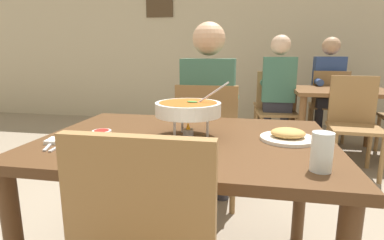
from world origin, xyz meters
TOP-DOWN VIEW (x-y plane):
  - cafe_rear_partition at (0.00, 3.73)m, footprint 10.00×0.10m
  - dining_table_main at (0.00, 0.00)m, footprint 1.31×0.96m
  - chair_diner_main at (-0.00, 0.76)m, footprint 0.44×0.44m
  - diner_main at (0.00, 0.80)m, footprint 0.40×0.45m
  - curry_bowl at (0.01, 0.01)m, footprint 0.33×0.30m
  - rice_plate at (0.05, -0.32)m, footprint 0.24×0.24m
  - appetizer_plate at (0.45, 0.04)m, footprint 0.24×0.24m
  - sauce_dish at (-0.40, -0.03)m, footprint 0.09×0.09m
  - napkin_folded at (-0.51, -0.18)m, footprint 0.13×0.10m
  - fork_utensil at (-0.53, -0.23)m, footprint 0.07×0.16m
  - spoon_utensil at (-0.48, -0.23)m, footprint 0.03×0.17m
  - drink_glass at (0.52, -0.32)m, footprint 0.07×0.07m
  - dining_table_far at (1.26, 2.23)m, footprint 1.00×0.80m
  - chair_bg_left at (1.27, 2.78)m, footprint 0.49×0.49m
  - chair_bg_middle at (0.58, 2.37)m, footprint 0.48×0.48m
  - chair_bg_corner at (0.68, 2.77)m, footprint 0.50×0.50m
  - chair_bg_window at (1.25, 1.71)m, footprint 0.47×0.47m
  - patron_bg_left at (1.25, 2.79)m, footprint 0.40×0.45m
  - patron_bg_middle at (0.60, 2.31)m, footprint 0.40×0.45m

SIDE VIEW (x-z plane):
  - chair_diner_main at x=0.00m, z-range 0.06..0.96m
  - chair_bg_left at x=1.27m, z-range 0.06..0.96m
  - chair_bg_middle at x=0.58m, z-range 0.06..0.96m
  - chair_bg_corner at x=0.68m, z-range 0.06..0.96m
  - chair_bg_window at x=1.25m, z-range 0.06..0.96m
  - dining_table_far at x=1.26m, z-range 0.24..0.96m
  - dining_table_main at x=0.00m, z-range 0.27..0.99m
  - fork_utensil at x=-0.53m, z-range 0.73..0.73m
  - spoon_utensil at x=-0.48m, z-range 0.73..0.73m
  - napkin_folded at x=-0.51m, z-range 0.73..0.74m
  - sauce_dish at x=-0.40m, z-range 0.73..0.75m
  - rice_plate at x=0.05m, z-range 0.72..0.77m
  - appetizer_plate at x=0.45m, z-range 0.72..0.77m
  - diner_main at x=0.00m, z-range 0.09..1.40m
  - patron_bg_left at x=1.25m, z-range 0.09..1.40m
  - patron_bg_middle at x=0.60m, z-range 0.09..1.40m
  - drink_glass at x=0.52m, z-range 0.72..0.85m
  - curry_bowl at x=0.01m, z-range 0.73..0.98m
  - cafe_rear_partition at x=0.00m, z-range 0.00..3.00m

